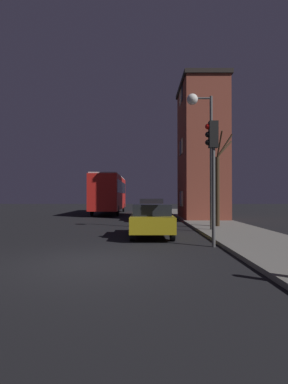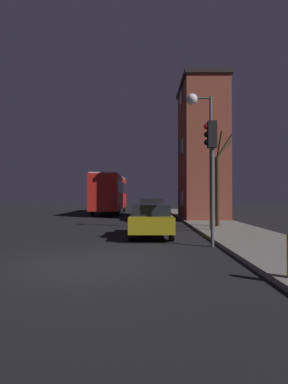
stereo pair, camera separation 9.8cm
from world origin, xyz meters
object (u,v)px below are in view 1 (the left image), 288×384
object	(u,v)px
traffic_light	(213,157)
bare_tree	(218,185)
car_mid_lane	(151,209)
car_near_lane	(152,219)
bus	(110,191)
streetlamp	(201,127)

from	to	relation	value
traffic_light	bare_tree	bearing A→B (deg)	74.28
car_mid_lane	car_near_lane	bearing A→B (deg)	-91.25
car_near_lane	bus	bearing A→B (deg)	102.41
bare_tree	car_near_lane	world-z (taller)	bare_tree
traffic_light	streetlamp	bearing A→B (deg)	84.37
bus	car_mid_lane	size ratio (longest dim) A/B	2.76
traffic_light	car_mid_lane	bearing A→B (deg)	99.31
streetlamp	bare_tree	size ratio (longest dim) A/B	1.33
streetlamp	bare_tree	bearing A→B (deg)	52.53
streetlamp	bare_tree	xyz separation A→B (m)	(1.21, 1.57, -2.71)
car_near_lane	car_mid_lane	bearing A→B (deg)	88.75
streetlamp	car_near_lane	size ratio (longest dim) A/B	1.68
streetlamp	car_mid_lane	xyz separation A→B (m)	(-2.23, 6.90, -4.20)
streetlamp	traffic_light	size ratio (longest dim) A/B	1.53
streetlamp	bus	world-z (taller)	streetlamp
streetlamp	car_mid_lane	size ratio (longest dim) A/B	1.62
bare_tree	car_near_lane	xyz separation A→B (m)	(-3.62, -3.19, -1.58)
bare_tree	car_mid_lane	world-z (taller)	bare_tree
bus	car_near_lane	distance (m)	17.34
traffic_light	car_mid_lane	size ratio (longest dim) A/B	1.06
car_near_lane	car_mid_lane	world-z (taller)	car_mid_lane
traffic_light	bare_tree	size ratio (longest dim) A/B	0.87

